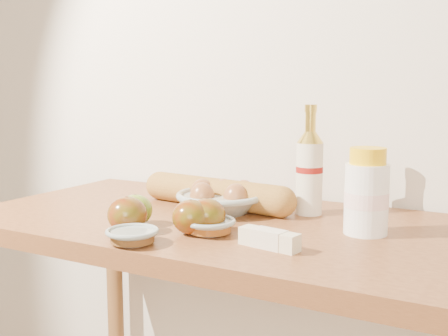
{
  "coord_description": "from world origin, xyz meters",
  "views": [
    {
      "loc": [
        0.57,
        0.11,
        1.2
      ],
      "look_at": [
        0.0,
        1.15,
        1.02
      ],
      "focal_mm": 45.0,
      "sensor_mm": 36.0,
      "label": 1
    }
  ],
  "objects_px": {
    "egg_bowl": "(221,199)",
    "baguette": "(216,193)",
    "bourbon_bottle": "(309,170)",
    "cream_bottle": "(367,194)",
    "table": "(230,273)"
  },
  "relations": [
    {
      "from": "egg_bowl",
      "to": "baguette",
      "type": "relative_size",
      "value": 0.6
    },
    {
      "from": "bourbon_bottle",
      "to": "baguette",
      "type": "distance_m",
      "value": 0.24
    },
    {
      "from": "bourbon_bottle",
      "to": "baguette",
      "type": "relative_size",
      "value": 0.58
    },
    {
      "from": "egg_bowl",
      "to": "cream_bottle",
      "type": "bearing_deg",
      "value": -4.77
    },
    {
      "from": "cream_bottle",
      "to": "egg_bowl",
      "type": "relative_size",
      "value": 0.66
    },
    {
      "from": "cream_bottle",
      "to": "baguette",
      "type": "bearing_deg",
      "value": 151.96
    },
    {
      "from": "egg_bowl",
      "to": "baguette",
      "type": "bearing_deg",
      "value": 133.24
    },
    {
      "from": "egg_bowl",
      "to": "baguette",
      "type": "distance_m",
      "value": 0.05
    },
    {
      "from": "bourbon_bottle",
      "to": "cream_bottle",
      "type": "bearing_deg",
      "value": -13.44
    },
    {
      "from": "cream_bottle",
      "to": "baguette",
      "type": "height_order",
      "value": "cream_bottle"
    },
    {
      "from": "bourbon_bottle",
      "to": "cream_bottle",
      "type": "height_order",
      "value": "bourbon_bottle"
    },
    {
      "from": "table",
      "to": "baguette",
      "type": "bearing_deg",
      "value": 134.15
    },
    {
      "from": "baguette",
      "to": "cream_bottle",
      "type": "bearing_deg",
      "value": -3.56
    },
    {
      "from": "table",
      "to": "egg_bowl",
      "type": "height_order",
      "value": "egg_bowl"
    },
    {
      "from": "cream_bottle",
      "to": "baguette",
      "type": "distance_m",
      "value": 0.39
    }
  ]
}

